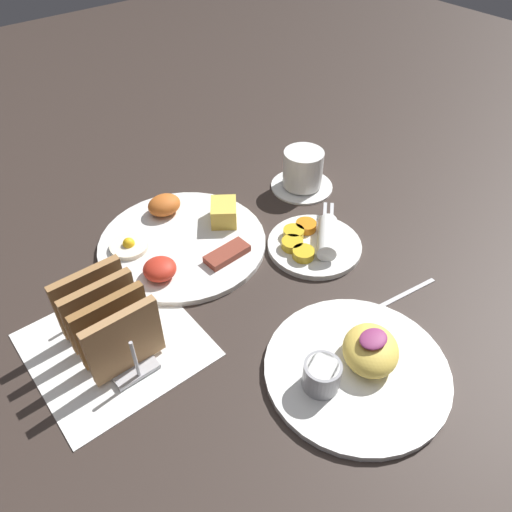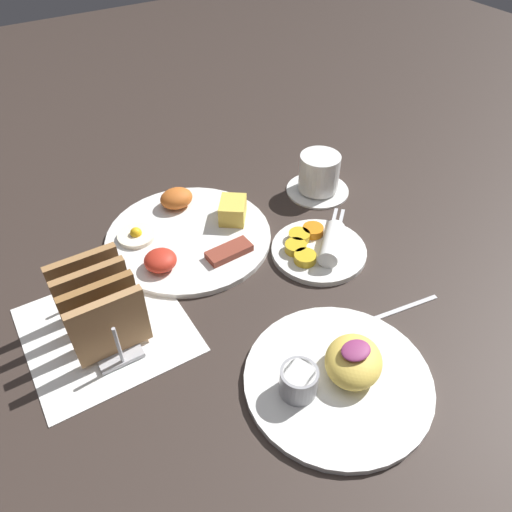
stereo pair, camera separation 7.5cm
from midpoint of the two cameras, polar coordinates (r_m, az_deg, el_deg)
ground_plane at (r=0.76m, az=-2.71°, el=-5.20°), size 3.00×3.00×0.00m
napkin_flat at (r=0.74m, az=-18.67°, el=-9.70°), size 0.22×0.22×0.00m
plate_breakfast at (r=0.86m, az=-10.96°, el=1.84°), size 0.28×0.28×0.05m
plate_condiments at (r=0.84m, az=4.15°, el=1.45°), size 0.17×0.16×0.04m
plate_foreground at (r=0.67m, az=8.24°, el=-12.38°), size 0.24×0.24×0.06m
toast_rack at (r=0.70m, az=-19.57°, el=-7.17°), size 0.10×0.15×0.10m
coffee_cup at (r=0.96m, az=3.12°, el=9.54°), size 0.12×0.12×0.08m
teaspoon at (r=0.77m, az=12.60°, el=-5.02°), size 0.13×0.03×0.01m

